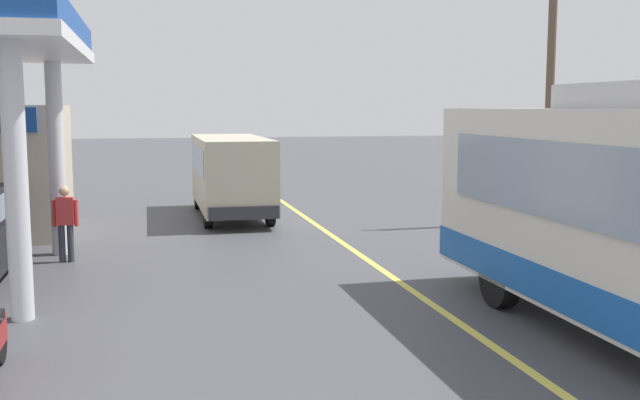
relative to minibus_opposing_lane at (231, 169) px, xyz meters
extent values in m
plane|color=#424247|center=(2.18, 0.96, -1.47)|extent=(120.00, 120.00, 0.00)
cube|color=#D8CC4C|center=(2.18, -4.04, -1.47)|extent=(0.16, 50.00, 0.01)
cube|color=#8C9EAD|center=(3.06, -14.72, 0.85)|extent=(0.06, 9.35, 1.10)
cylinder|color=black|center=(3.23, -11.42, -0.97)|extent=(0.30, 1.00, 1.00)
cylinder|color=black|center=(5.43, -11.42, -0.97)|extent=(0.30, 1.00, 1.00)
cylinder|color=silver|center=(-4.48, -10.39, 0.83)|extent=(0.36, 0.36, 4.60)
cylinder|color=silver|center=(-4.48, -4.99, 0.83)|extent=(0.36, 0.36, 4.60)
cylinder|color=black|center=(-5.19, -6.28, -1.15)|extent=(0.20, 0.64, 0.64)
cube|color=#BFB799|center=(0.00, 0.01, -0.08)|extent=(2.00, 6.00, 2.10)
cube|color=#8C9EAD|center=(0.00, 0.01, 0.32)|extent=(2.04, 5.10, 0.80)
cube|color=#2D2D33|center=(0.00, -3.04, -0.93)|extent=(1.90, 0.16, 0.36)
cylinder|color=black|center=(-0.88, -1.99, -1.09)|extent=(0.22, 0.76, 0.76)
cylinder|color=black|center=(0.88, -1.99, -1.09)|extent=(0.22, 0.76, 0.76)
cylinder|color=black|center=(-0.88, 2.01, -1.09)|extent=(0.22, 0.76, 0.76)
cylinder|color=black|center=(0.88, 2.01, -1.09)|extent=(0.22, 0.76, 0.76)
cylinder|color=#33333F|center=(-4.34, -5.91, -1.06)|extent=(0.14, 0.14, 0.82)
cylinder|color=#33333F|center=(-4.16, -5.91, -1.06)|extent=(0.14, 0.14, 0.82)
cube|color=#BF3333|center=(-4.25, -5.91, -0.35)|extent=(0.36, 0.22, 0.60)
sphere|color=tan|center=(-4.25, -5.91, 0.08)|extent=(0.22, 0.22, 0.22)
cylinder|color=#BF3333|center=(-4.48, -5.91, -0.40)|extent=(0.09, 0.09, 0.58)
cylinder|color=#BF3333|center=(-4.02, -5.91, -0.40)|extent=(0.09, 0.09, 0.58)
cylinder|color=brown|center=(8.77, -3.32, 2.49)|extent=(0.24, 0.24, 7.92)
camera|label=1|loc=(-2.49, -22.58, 1.87)|focal=41.56mm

